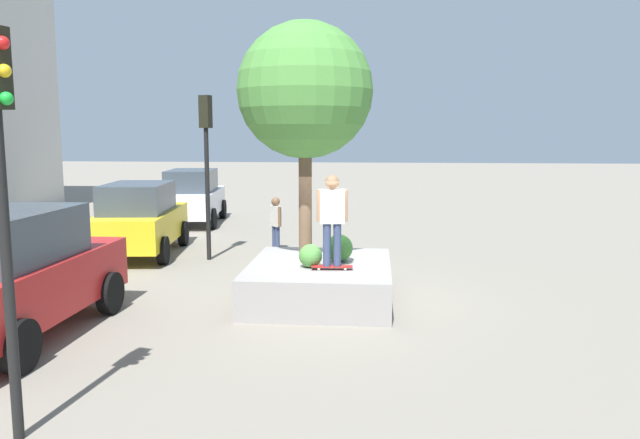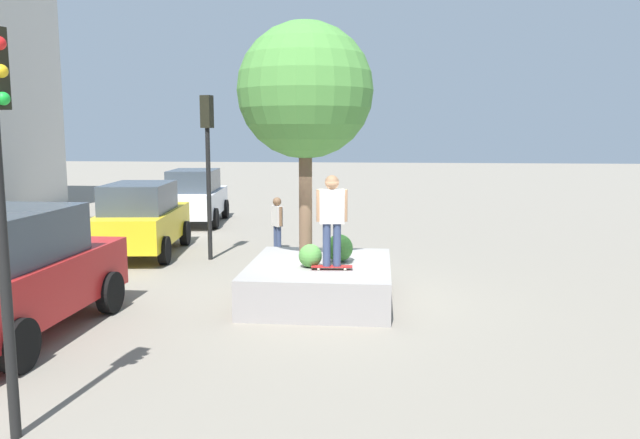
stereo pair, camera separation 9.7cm
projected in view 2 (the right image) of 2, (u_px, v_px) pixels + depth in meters
The scene contains 12 objects.
ground_plane at pixel (330, 298), 12.89m from camera, with size 120.00×120.00×0.00m, color gray.
planter_ledge at pixel (320, 281), 12.73m from camera, with size 3.45×2.86×0.77m, color gray.
plaza_tree at pixel (305, 91), 12.83m from camera, with size 2.82×2.82×4.93m.
boxwood_shrub at pixel (339, 248), 12.80m from camera, with size 0.57×0.57×0.57m, color #3D7A33.
hedge_clump at pixel (310, 256), 12.24m from camera, with size 0.46×0.46×0.46m, color #4C8C3D.
skateboard at pixel (332, 267), 12.05m from camera, with size 0.27×0.81×0.07m.
skateboarder at pixel (332, 214), 11.91m from camera, with size 0.27×0.60×1.77m.
sedan_parked at pixel (10, 273), 10.27m from camera, with size 4.69×2.22×2.17m.
taxi_cab at pixel (142, 218), 17.39m from camera, with size 4.56×2.46×2.03m.
police_car at pixel (195, 196), 23.41m from camera, with size 4.59×2.47×2.05m.
traffic_light_corner at pixel (208, 148), 16.46m from camera, with size 0.37×0.33×4.39m.
bystander_watching at pixel (277, 220), 17.83m from camera, with size 0.45×0.40×1.58m.
Camera 2 is at (-12.50, -1.01, 3.41)m, focal length 34.81 mm.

